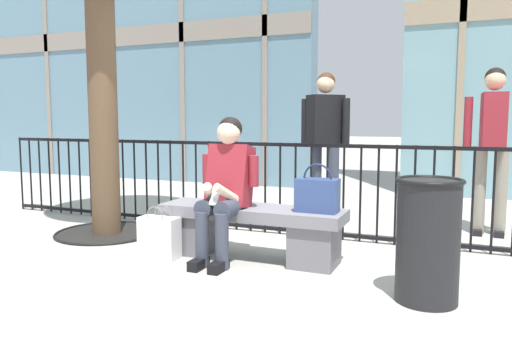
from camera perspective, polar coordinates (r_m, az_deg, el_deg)
name	(u,v)px	position (r m, az deg, el deg)	size (l,w,h in m)	color
ground_plane	(251,258)	(4.26, -0.53, -10.21)	(60.00, 60.00, 0.00)	#B2ADA3
stone_bench	(251,227)	(4.20, -0.53, -6.65)	(1.60, 0.44, 0.45)	slate
seated_person_with_phone	(225,184)	(4.09, -3.59, -1.60)	(0.52, 0.66, 1.21)	#383D4C
handbag_on_bench	(317,194)	(3.94, 7.18, -2.80)	(0.34, 0.18, 0.39)	#33477F
shopping_bag	(159,237)	(4.30, -11.24, -7.65)	(0.35, 0.17, 0.46)	white
bystander_at_railing	(492,138)	(5.52, 25.92, 3.44)	(0.55, 0.39, 1.71)	gray
bystander_further_back	(325,136)	(5.53, 8.07, 3.99)	(0.55, 0.42, 1.71)	#383D4C
plaza_railing	(288,188)	(5.02, 3.72, -2.10)	(7.48, 0.04, 0.95)	black
trash_can	(428,239)	(3.38, 19.45, -7.58)	(0.43, 0.43, 0.82)	black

